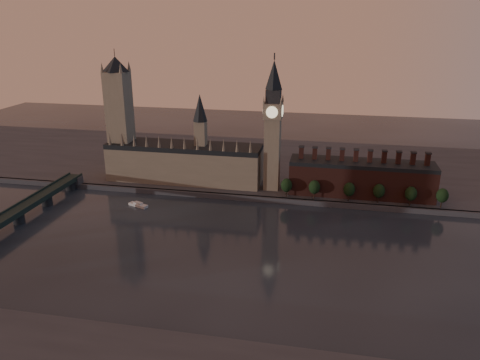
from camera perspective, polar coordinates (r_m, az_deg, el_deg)
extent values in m
plane|color=black|center=(286.21, -1.16, -9.20)|extent=(900.00, 900.00, 0.00)
cube|color=#424247|center=(365.54, 1.86, -2.28)|extent=(900.00, 4.00, 4.00)
cube|color=#424247|center=(449.51, 3.76, 1.89)|extent=(900.00, 180.00, 4.00)
cube|color=#7C6C58|center=(397.84, -6.79, 1.86)|extent=(130.00, 30.00, 28.00)
cube|color=black|center=(393.35, -6.88, 4.08)|extent=(130.00, 30.00, 4.00)
cube|color=#7C6C58|center=(386.52, -4.81, 5.42)|extent=(9.00, 9.00, 24.00)
cone|color=black|center=(381.64, -4.91, 8.77)|extent=(12.00, 12.00, 22.00)
cone|color=#7C6C58|center=(401.30, -15.61, 4.84)|extent=(2.60, 2.60, 10.00)
cone|color=#7C6C58|center=(396.64, -14.22, 4.80)|extent=(2.60, 2.60, 10.00)
cone|color=#7C6C58|center=(392.22, -12.79, 4.75)|extent=(2.60, 2.60, 10.00)
cone|color=#7C6C58|center=(388.04, -11.34, 4.70)|extent=(2.60, 2.60, 10.00)
cone|color=#7C6C58|center=(384.12, -9.85, 4.64)|extent=(2.60, 2.60, 10.00)
cone|color=#7C6C58|center=(380.46, -8.34, 4.58)|extent=(2.60, 2.60, 10.00)
cone|color=#7C6C58|center=(377.07, -6.80, 4.52)|extent=(2.60, 2.60, 10.00)
cone|color=#7C6C58|center=(373.96, -5.23, 4.45)|extent=(2.60, 2.60, 10.00)
cone|color=#7C6C58|center=(371.13, -3.63, 4.38)|extent=(2.60, 2.60, 10.00)
cone|color=#7C6C58|center=(368.59, -2.01, 4.30)|extent=(2.60, 2.60, 10.00)
cone|color=#7C6C58|center=(366.35, -0.38, 4.21)|extent=(2.60, 2.60, 10.00)
cone|color=#7C6C58|center=(364.41, 1.28, 4.13)|extent=(2.60, 2.60, 10.00)
cube|color=#7C6C58|center=(409.94, -14.35, 6.41)|extent=(18.00, 18.00, 90.00)
cone|color=black|center=(402.09, -14.96, 13.50)|extent=(24.00, 24.00, 12.00)
cylinder|color=#232326|center=(401.58, -15.04, 14.35)|extent=(0.50, 0.50, 12.00)
cone|color=#7C6C58|center=(398.73, -16.50, 13.03)|extent=(3.00, 3.00, 8.00)
cone|color=#7C6C58|center=(391.66, -14.37, 13.11)|extent=(3.00, 3.00, 8.00)
cone|color=#7C6C58|center=(412.93, -15.48, 13.31)|extent=(3.00, 3.00, 8.00)
cone|color=#7C6C58|center=(406.11, -13.40, 13.39)|extent=(3.00, 3.00, 8.00)
cube|color=#7C6C58|center=(372.86, 3.94, 3.16)|extent=(12.00, 12.00, 58.00)
cube|color=#7C6C58|center=(364.65, 4.07, 8.45)|extent=(14.00, 14.00, 12.00)
cube|color=#232326|center=(362.73, 4.11, 10.16)|extent=(11.00, 11.00, 10.00)
cone|color=black|center=(360.51, 4.17, 12.67)|extent=(13.00, 13.00, 22.00)
cylinder|color=#232326|center=(359.19, 4.22, 14.81)|extent=(1.00, 1.00, 5.00)
cylinder|color=beige|center=(357.64, 3.92, 8.24)|extent=(9.00, 0.50, 9.00)
cylinder|color=beige|center=(371.67, 4.21, 8.66)|extent=(9.00, 0.50, 9.00)
cylinder|color=beige|center=(365.60, 2.94, 8.50)|extent=(0.50, 9.00, 9.00)
cylinder|color=beige|center=(363.83, 5.20, 8.40)|extent=(0.50, 9.00, 9.00)
cone|color=#7C6C58|center=(357.57, 2.92, 9.72)|extent=(2.00, 2.00, 6.00)
cone|color=#7C6C58|center=(355.94, 5.02, 9.63)|extent=(2.00, 2.00, 6.00)
cone|color=#7C6C58|center=(370.26, 3.22, 10.05)|extent=(2.00, 2.00, 6.00)
cone|color=#7C6C58|center=(368.68, 5.25, 9.96)|extent=(2.00, 2.00, 6.00)
cube|color=#4B221C|center=(376.15, 14.51, 0.00)|extent=(110.00, 25.00, 24.00)
cube|color=black|center=(372.03, 14.68, 1.96)|extent=(110.00, 25.00, 3.00)
cube|color=#4B221C|center=(370.11, 7.49, 3.32)|extent=(3.50, 3.50, 9.00)
cube|color=#232326|center=(368.77, 7.52, 4.07)|extent=(4.20, 4.20, 1.00)
cube|color=#4B221C|center=(369.65, 9.10, 3.22)|extent=(3.50, 3.50, 9.00)
cube|color=#232326|center=(368.31, 9.14, 3.97)|extent=(4.20, 4.20, 1.00)
cube|color=#4B221C|center=(369.48, 10.72, 3.12)|extent=(3.50, 3.50, 9.00)
cube|color=#232326|center=(368.13, 10.77, 3.86)|extent=(4.20, 4.20, 1.00)
cube|color=#4B221C|center=(369.60, 12.34, 3.01)|extent=(3.50, 3.50, 9.00)
cube|color=#232326|center=(368.26, 12.39, 3.76)|extent=(4.20, 4.20, 1.00)
cube|color=#4B221C|center=(370.02, 13.95, 2.90)|extent=(3.50, 3.50, 9.00)
cube|color=#232326|center=(368.68, 14.02, 3.65)|extent=(4.20, 4.20, 1.00)
cube|color=#4B221C|center=(370.73, 15.56, 2.79)|extent=(3.50, 3.50, 9.00)
cube|color=#232326|center=(369.40, 15.63, 3.53)|extent=(4.20, 4.20, 1.00)
cube|color=#4B221C|center=(371.74, 17.17, 2.68)|extent=(3.50, 3.50, 9.00)
cube|color=#232326|center=(370.41, 17.24, 3.42)|extent=(4.20, 4.20, 1.00)
cube|color=#4B221C|center=(373.04, 18.76, 2.57)|extent=(3.50, 3.50, 9.00)
cube|color=#232326|center=(371.71, 18.84, 3.30)|extent=(4.20, 4.20, 1.00)
cube|color=#4B221C|center=(374.62, 20.34, 2.45)|extent=(3.50, 3.50, 9.00)
cube|color=#232326|center=(373.29, 20.43, 3.18)|extent=(4.20, 4.20, 1.00)
cube|color=#4B221C|center=(376.48, 21.90, 2.33)|extent=(3.50, 3.50, 9.00)
cube|color=#232326|center=(375.17, 22.00, 3.06)|extent=(4.20, 4.20, 1.00)
cylinder|color=black|center=(364.28, 5.65, -1.60)|extent=(0.80, 0.80, 6.00)
ellipsoid|color=black|center=(362.01, 5.69, -0.64)|extent=(8.60, 8.60, 10.75)
cylinder|color=black|center=(363.18, 9.00, -1.82)|extent=(0.80, 0.80, 6.00)
ellipsoid|color=black|center=(360.91, 9.05, -0.86)|extent=(8.60, 8.60, 10.75)
cylinder|color=black|center=(363.53, 13.09, -2.08)|extent=(0.80, 0.80, 6.00)
ellipsoid|color=black|center=(361.26, 13.17, -1.12)|extent=(8.60, 8.60, 10.75)
cylinder|color=black|center=(366.07, 16.49, -2.23)|extent=(0.80, 0.80, 6.00)
ellipsoid|color=black|center=(363.81, 16.58, -1.28)|extent=(8.60, 8.60, 10.75)
cylinder|color=black|center=(367.90, 20.00, -2.52)|extent=(0.80, 0.80, 6.00)
ellipsoid|color=black|center=(365.65, 20.12, -1.57)|extent=(8.60, 8.60, 10.75)
cylinder|color=black|center=(372.63, 23.31, -2.68)|extent=(0.80, 0.80, 6.00)
ellipsoid|color=black|center=(370.41, 23.44, -1.75)|extent=(8.60, 8.60, 10.75)
cube|color=black|center=(339.59, -26.93, -4.63)|extent=(1.00, 200.00, 1.30)
cube|color=#424247|center=(416.26, -19.68, 0.03)|extent=(14.00, 8.00, 6.00)
cylinder|color=#232326|center=(361.22, -25.38, -4.21)|extent=(8.00, 8.00, 7.75)
cylinder|color=#232326|center=(386.61, -22.49, -2.28)|extent=(8.00, 8.00, 7.75)
cylinder|color=#232326|center=(413.24, -19.97, -0.60)|extent=(8.00, 8.00, 7.75)
cube|color=silver|center=(364.29, -12.30, -3.00)|extent=(16.59, 9.76, 1.83)
cube|color=silver|center=(363.69, -12.32, -2.77)|extent=(7.61, 5.56, 1.37)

